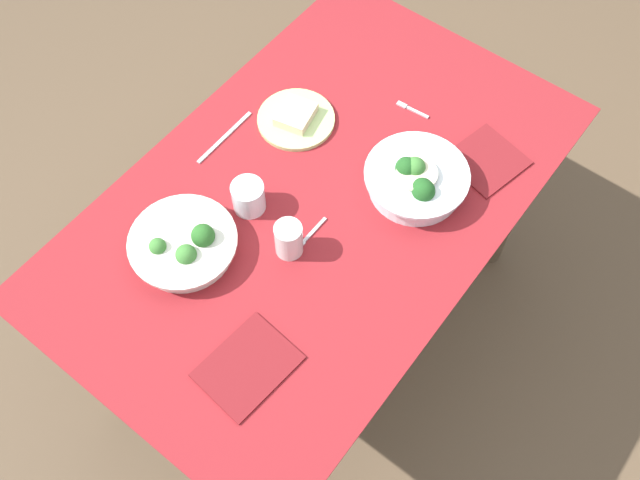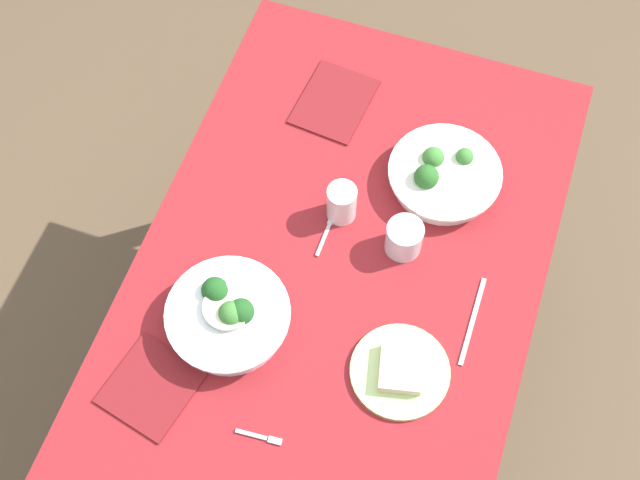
% 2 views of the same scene
% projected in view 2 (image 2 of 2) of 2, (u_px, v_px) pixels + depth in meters
% --- Properties ---
extents(ground_plane, '(6.00, 6.00, 0.00)m').
position_uv_depth(ground_plane, '(331.00, 388.00, 2.56)').
color(ground_plane, brown).
extents(dining_table, '(1.38, 0.86, 0.78)m').
position_uv_depth(dining_table, '(334.00, 302.00, 1.99)').
color(dining_table, maroon).
rests_on(dining_table, ground_plane).
extents(broccoli_bowl_far, '(0.26, 0.26, 0.09)m').
position_uv_depth(broccoli_bowl_far, '(443.00, 175.00, 1.96)').
color(broccoli_bowl_far, silver).
rests_on(broccoli_bowl_far, dining_table).
extents(broccoli_bowl_near, '(0.26, 0.26, 0.10)m').
position_uv_depth(broccoli_bowl_near, '(228.00, 315.00, 1.79)').
color(broccoli_bowl_near, white).
rests_on(broccoli_bowl_near, dining_table).
extents(bread_side_plate, '(0.21, 0.21, 0.04)m').
position_uv_depth(bread_side_plate, '(400.00, 371.00, 1.76)').
color(bread_side_plate, '#B7D684').
rests_on(bread_side_plate, dining_table).
extents(water_glass_center, '(0.07, 0.07, 0.10)m').
position_uv_depth(water_glass_center, '(342.00, 203.00, 1.90)').
color(water_glass_center, silver).
rests_on(water_glass_center, dining_table).
extents(water_glass_side, '(0.08, 0.08, 0.08)m').
position_uv_depth(water_glass_side, '(404.00, 238.00, 1.87)').
color(water_glass_side, silver).
rests_on(water_glass_side, dining_table).
extents(fork_by_far_bowl, '(0.11, 0.01, 0.00)m').
position_uv_depth(fork_by_far_bowl, '(326.00, 233.00, 1.92)').
color(fork_by_far_bowl, '#B7B7BC').
rests_on(fork_by_far_bowl, dining_table).
extents(fork_by_near_bowl, '(0.02, 0.09, 0.00)m').
position_uv_depth(fork_by_near_bowl, '(261.00, 437.00, 1.71)').
color(fork_by_near_bowl, '#B7B7BC').
rests_on(fork_by_near_bowl, dining_table).
extents(table_knife_left, '(0.21, 0.01, 0.00)m').
position_uv_depth(table_knife_left, '(472.00, 323.00, 1.82)').
color(table_knife_left, '#B7B7BC').
rests_on(table_knife_left, dining_table).
extents(napkin_folded_upper, '(0.22, 0.18, 0.01)m').
position_uv_depth(napkin_folded_upper, '(334.00, 102.00, 2.08)').
color(napkin_folded_upper, maroon).
rests_on(napkin_folded_upper, dining_table).
extents(napkin_folded_lower, '(0.20, 0.20, 0.01)m').
position_uv_depth(napkin_folded_lower, '(151.00, 387.00, 1.76)').
color(napkin_folded_lower, maroon).
rests_on(napkin_folded_lower, dining_table).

